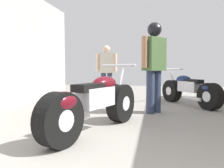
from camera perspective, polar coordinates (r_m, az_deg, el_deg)
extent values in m
plane|color=gray|center=(3.94, 6.68, -8.99)|extent=(15.63, 15.63, 0.00)
cylinder|color=black|center=(3.66, 2.30, -4.95)|extent=(0.40, 0.66, 0.63)
cylinder|color=silver|center=(3.66, 2.30, -4.95)|extent=(0.28, 0.30, 0.24)
cylinder|color=black|center=(2.54, -13.44, -9.04)|extent=(0.40, 0.66, 0.63)
cylinder|color=silver|center=(2.54, -13.44, -9.04)|extent=(0.28, 0.30, 0.24)
cube|color=silver|center=(3.04, -4.11, -3.43)|extent=(0.44, 0.67, 0.27)
ellipsoid|color=#5B0F19|center=(3.20, -1.92, 0.11)|extent=(0.41, 0.56, 0.21)
cube|color=black|center=(2.89, -6.13, -0.91)|extent=(0.36, 0.51, 0.10)
ellipsoid|color=#5B0F19|center=(2.53, -12.74, -4.54)|extent=(0.39, 0.49, 0.23)
cylinder|color=silver|center=(3.60, 2.02, -0.42)|extent=(0.13, 0.25, 0.57)
cylinder|color=silver|center=(3.55, 1.72, 4.89)|extent=(0.58, 0.24, 0.04)
cylinder|color=silver|center=(2.95, -9.62, -9.05)|extent=(0.27, 0.53, 0.09)
cylinder|color=black|center=(6.13, 15.27, -1.73)|extent=(0.49, 0.60, 0.58)
cylinder|color=silver|center=(6.13, 15.27, -1.73)|extent=(0.30, 0.30, 0.22)
cylinder|color=black|center=(5.15, 24.14, -2.98)|extent=(0.49, 0.60, 0.58)
cylinder|color=silver|center=(5.15, 24.14, -2.98)|extent=(0.30, 0.30, 0.22)
cube|color=silver|center=(5.61, 19.36, -0.64)|extent=(0.50, 0.61, 0.25)
ellipsoid|color=navy|center=(5.75, 18.08, 1.13)|extent=(0.45, 0.53, 0.20)
cube|color=black|center=(5.48, 20.51, 0.66)|extent=(0.40, 0.48, 0.09)
ellipsoid|color=navy|center=(5.16, 23.84, -0.92)|extent=(0.41, 0.46, 0.22)
cylinder|color=silver|center=(6.09, 15.53, 0.80)|extent=(0.16, 0.22, 0.53)
cylinder|color=silver|center=(6.05, 15.79, 3.71)|extent=(0.49, 0.33, 0.03)
cylinder|color=silver|center=(5.35, 20.19, -3.58)|extent=(0.34, 0.47, 0.08)
cylinder|color=#2D3851|center=(6.57, -2.25, -0.43)|extent=(0.18, 0.18, 0.76)
cylinder|color=#2D3851|center=(6.58, -0.59, -0.43)|extent=(0.18, 0.18, 0.76)
cube|color=#B2A899|center=(6.56, -1.43, 5.45)|extent=(0.47, 0.32, 0.58)
cylinder|color=beige|center=(6.56, -3.74, 5.66)|extent=(0.13, 0.13, 0.54)
cylinder|color=beige|center=(6.57, 0.88, 5.66)|extent=(0.13, 0.13, 0.54)
sphere|color=beige|center=(6.58, -1.43, 9.10)|extent=(0.21, 0.21, 0.21)
cylinder|color=#2D3851|center=(4.37, 9.93, -2.13)|extent=(0.23, 0.23, 0.85)
cylinder|color=#2D3851|center=(4.53, 11.60, -1.93)|extent=(0.23, 0.23, 0.85)
cube|color=#476638|center=(4.44, 10.90, 7.60)|extent=(0.49, 0.52, 0.65)
cylinder|color=#9E7051|center=(4.21, 8.45, 8.20)|extent=(0.16, 0.16, 0.59)
cylinder|color=#9E7051|center=(4.67, 13.12, 7.71)|extent=(0.16, 0.16, 0.59)
sphere|color=black|center=(4.49, 10.98, 13.51)|extent=(0.23, 0.23, 0.23)
sphere|color=black|center=(4.50, 10.99, 13.73)|extent=(0.28, 0.28, 0.28)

